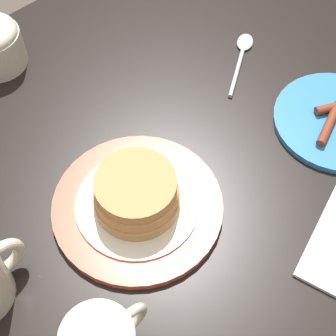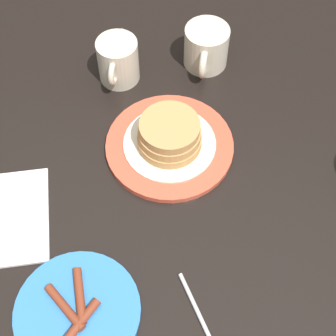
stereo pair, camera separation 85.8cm
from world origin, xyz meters
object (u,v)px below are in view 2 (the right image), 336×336
Objects in this scene: side_plate_bacon at (77,311)px; pancake_plate at (170,140)px; creamer_pitcher at (118,60)px; napkin at (14,217)px; spoon at (208,335)px; coffee_mug at (206,47)px.

pancake_plate is at bearing 164.42° from side_plate_bacon.
napkin is (0.35, -0.11, -0.05)m from creamer_pitcher.
creamer_pitcher is 0.37m from napkin.
pancake_plate is at bearing 127.91° from napkin.
coffee_mug is at bearing -172.58° from spoon.
coffee_mug is 0.18m from creamer_pitcher.
napkin is 0.38m from spoon.
napkin is at bearing -17.85° from creamer_pitcher.
napkin is at bearing -133.65° from side_plate_bacon.
spoon is at bearing 18.59° from pancake_plate.
pancake_plate is 0.35m from spoon.
napkin is at bearing -34.11° from coffee_mug.
coffee_mug is 0.59× the size of napkin.
coffee_mug is 0.88× the size of spoon.
pancake_plate is 0.34m from side_plate_bacon.
side_plate_bacon is 0.50m from creamer_pitcher.
pancake_plate is at bearing -9.83° from coffee_mug.
spoon is (0.00, 0.20, -0.00)m from side_plate_bacon.
side_plate_bacon is 1.58× the size of creamer_pitcher.
side_plate_bacon is 1.61× the size of coffee_mug.
spoon is at bearing 67.64° from napkin.
creamer_pitcher is (-0.16, -0.13, 0.02)m from pancake_plate.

